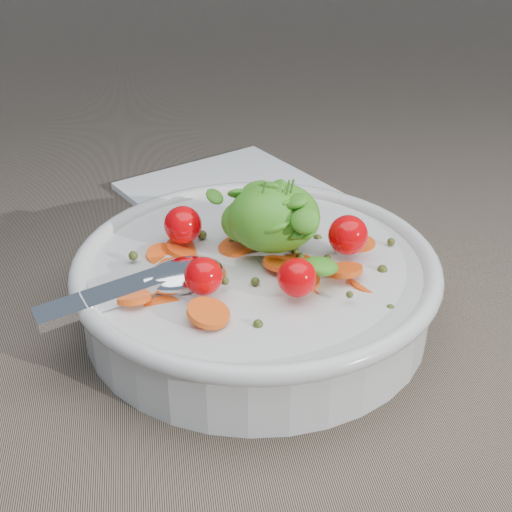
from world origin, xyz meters
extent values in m
plane|color=#7B6957|center=(0.00, 0.00, 0.00)|extent=(6.00, 6.00, 0.00)
cylinder|color=silver|center=(-0.02, -0.03, 0.02)|extent=(0.24, 0.24, 0.05)
torus|color=silver|center=(-0.02, -0.03, 0.05)|extent=(0.25, 0.25, 0.01)
cylinder|color=silver|center=(-0.02, -0.03, 0.00)|extent=(0.12, 0.12, 0.01)
cylinder|color=brown|center=(-0.02, -0.03, 0.02)|extent=(0.22, 0.22, 0.03)
cylinder|color=#FD5C15|center=(-0.03, 0.00, 0.05)|extent=(0.04, 0.04, 0.01)
cylinder|color=#FD5C15|center=(0.03, -0.05, 0.05)|extent=(0.03, 0.03, 0.01)
cylinder|color=#FD5C15|center=(0.02, -0.06, 0.04)|extent=(0.03, 0.03, 0.01)
cylinder|color=#FD5C15|center=(-0.10, -0.06, 0.05)|extent=(0.03, 0.03, 0.01)
cylinder|color=#FD5C15|center=(0.00, -0.03, 0.04)|extent=(0.03, 0.03, 0.01)
cylinder|color=#FD5C15|center=(-0.09, -0.07, 0.04)|extent=(0.03, 0.03, 0.01)
cylinder|color=#FD5C15|center=(-0.08, -0.01, 0.04)|extent=(0.03, 0.03, 0.01)
cylinder|color=#FD5C15|center=(0.00, 0.02, 0.05)|extent=(0.03, 0.03, 0.01)
cylinder|color=#FD5C15|center=(-0.07, 0.00, 0.04)|extent=(0.04, 0.04, 0.01)
cylinder|color=#FD5C15|center=(-0.01, -0.04, 0.05)|extent=(0.03, 0.03, 0.01)
cylinder|color=#FD5C15|center=(-0.05, -0.04, 0.05)|extent=(0.03, 0.03, 0.01)
cylinder|color=#FD5C15|center=(-0.08, -0.03, 0.05)|extent=(0.03, 0.03, 0.01)
cylinder|color=#FD5C15|center=(-0.08, -0.04, 0.05)|extent=(0.04, 0.04, 0.01)
cylinder|color=#FD5C15|center=(0.00, -0.06, 0.05)|extent=(0.03, 0.03, 0.01)
cylinder|color=#FD5C15|center=(0.05, -0.06, 0.04)|extent=(0.03, 0.03, 0.01)
cylinder|color=#FD5C15|center=(0.00, 0.01, 0.05)|extent=(0.03, 0.03, 0.01)
cylinder|color=#FD5C15|center=(0.05, -0.01, 0.05)|extent=(0.03, 0.03, 0.00)
cylinder|color=#FD5C15|center=(-0.06, -0.09, 0.05)|extent=(0.03, 0.03, 0.01)
sphere|color=#3D4918|center=(0.00, 0.01, 0.05)|extent=(0.01, 0.01, 0.01)
sphere|color=#3D4918|center=(-0.02, 0.00, 0.05)|extent=(0.01, 0.01, 0.01)
sphere|color=#3D4918|center=(-0.02, 0.05, 0.05)|extent=(0.00, 0.00, 0.00)
sphere|color=#3D4918|center=(0.03, 0.00, 0.04)|extent=(0.01, 0.01, 0.01)
sphere|color=#3D4918|center=(-0.02, 0.00, 0.04)|extent=(0.01, 0.01, 0.01)
sphere|color=#3D4918|center=(0.04, -0.03, 0.05)|extent=(0.00, 0.00, 0.00)
sphere|color=#3D4918|center=(0.01, -0.02, 0.05)|extent=(0.01, 0.01, 0.01)
sphere|color=#3D4918|center=(0.03, -0.03, 0.05)|extent=(0.01, 0.01, 0.01)
sphere|color=#3D4918|center=(-0.03, -0.05, 0.05)|extent=(0.01, 0.01, 0.01)
sphere|color=#3D4918|center=(0.05, -0.09, 0.04)|extent=(0.01, 0.01, 0.01)
sphere|color=#3D4918|center=(-0.05, 0.01, 0.05)|extent=(0.01, 0.01, 0.01)
sphere|color=#3D4918|center=(0.02, 0.00, 0.04)|extent=(0.01, 0.01, 0.01)
sphere|color=#3D4918|center=(0.08, -0.02, 0.05)|extent=(0.01, 0.01, 0.01)
sphere|color=#3D4918|center=(-0.10, -0.01, 0.05)|extent=(0.01, 0.01, 0.01)
sphere|color=#3D4918|center=(0.03, -0.08, 0.05)|extent=(0.00, 0.00, 0.00)
sphere|color=#3D4918|center=(0.01, -0.03, 0.05)|extent=(0.01, 0.01, 0.01)
sphere|color=#3D4918|center=(-0.03, 0.00, 0.05)|extent=(0.01, 0.01, 0.01)
sphere|color=#3D4918|center=(-0.03, -0.10, 0.05)|extent=(0.01, 0.01, 0.01)
sphere|color=#3D4918|center=(0.06, -0.05, 0.05)|extent=(0.01, 0.01, 0.01)
sphere|color=#3D4918|center=(-0.05, -0.06, 0.05)|extent=(0.01, 0.01, 0.01)
sphere|color=#E10106|center=(0.04, -0.03, 0.06)|extent=(0.03, 0.03, 0.03)
sphere|color=#E10106|center=(-0.01, 0.02, 0.06)|extent=(0.03, 0.03, 0.03)
sphere|color=#E10106|center=(-0.07, 0.00, 0.06)|extent=(0.03, 0.03, 0.03)
sphere|color=#E10106|center=(-0.06, -0.06, 0.06)|extent=(0.02, 0.02, 0.02)
sphere|color=#E10106|center=(0.00, -0.07, 0.06)|extent=(0.02, 0.02, 0.02)
ellipsoid|color=#459B23|center=(-0.01, -0.02, 0.07)|extent=(0.06, 0.05, 0.05)
ellipsoid|color=#459B23|center=(-0.02, -0.01, 0.07)|extent=(0.04, 0.04, 0.03)
ellipsoid|color=#459B23|center=(0.00, -0.03, 0.09)|extent=(0.02, 0.03, 0.02)
ellipsoid|color=#459B23|center=(-0.03, 0.00, 0.09)|extent=(0.02, 0.02, 0.02)
ellipsoid|color=#459B23|center=(-0.02, -0.01, 0.08)|extent=(0.02, 0.02, 0.02)
ellipsoid|color=#459B23|center=(-0.01, -0.01, 0.08)|extent=(0.02, 0.02, 0.01)
ellipsoid|color=#459B23|center=(-0.04, 0.01, 0.08)|extent=(0.02, 0.02, 0.01)
ellipsoid|color=#459B23|center=(0.01, -0.05, 0.08)|extent=(0.02, 0.02, 0.01)
ellipsoid|color=#459B23|center=(-0.01, 0.01, 0.07)|extent=(0.03, 0.03, 0.01)
ellipsoid|color=#459B23|center=(-0.01, -0.02, 0.09)|extent=(0.02, 0.02, 0.02)
ellipsoid|color=#459B23|center=(-0.01, -0.02, 0.09)|extent=(0.03, 0.03, 0.01)
ellipsoid|color=#459B23|center=(-0.02, -0.01, 0.08)|extent=(0.02, 0.02, 0.02)
ellipsoid|color=#459B23|center=(-0.01, -0.02, 0.09)|extent=(0.02, 0.03, 0.02)
ellipsoid|color=#459B23|center=(-0.01, -0.01, 0.09)|extent=(0.03, 0.02, 0.03)
ellipsoid|color=#459B23|center=(0.00, -0.03, 0.09)|extent=(0.02, 0.02, 0.02)
ellipsoid|color=#459B23|center=(0.01, -0.05, 0.09)|extent=(0.02, 0.02, 0.02)
ellipsoid|color=#459B23|center=(0.00, 0.01, 0.08)|extent=(0.03, 0.03, 0.01)
ellipsoid|color=#459B23|center=(-0.02, 0.00, 0.09)|extent=(0.03, 0.03, 0.01)
ellipsoid|color=#459B23|center=(-0.01, -0.04, 0.08)|extent=(0.03, 0.02, 0.02)
ellipsoid|color=#459B23|center=(0.01, -0.03, 0.08)|extent=(0.03, 0.02, 0.02)
ellipsoid|color=#459B23|center=(-0.02, -0.02, 0.08)|extent=(0.02, 0.02, 0.02)
ellipsoid|color=#459B23|center=(-0.01, -0.01, 0.09)|extent=(0.02, 0.02, 0.01)
ellipsoid|color=#459B23|center=(-0.01, -0.03, 0.09)|extent=(0.02, 0.02, 0.01)
ellipsoid|color=#459B23|center=(-0.01, -0.01, 0.08)|extent=(0.02, 0.02, 0.01)
ellipsoid|color=#459B23|center=(-0.01, -0.02, 0.09)|extent=(0.02, 0.02, 0.02)
ellipsoid|color=#459B23|center=(0.01, -0.04, 0.08)|extent=(0.02, 0.02, 0.02)
ellipsoid|color=#459B23|center=(0.01, -0.06, 0.06)|extent=(0.03, 0.03, 0.01)
cylinder|color=#4C8C33|center=(0.00, -0.02, 0.09)|extent=(0.01, 0.01, 0.04)
cylinder|color=#4C8C33|center=(-0.02, -0.02, 0.09)|extent=(0.01, 0.01, 0.04)
cylinder|color=#4C8C33|center=(0.00, -0.03, 0.09)|extent=(0.01, 0.00, 0.04)
ellipsoid|color=silver|center=(-0.07, -0.04, 0.05)|extent=(0.06, 0.05, 0.02)
cube|color=silver|center=(-0.11, -0.06, 0.05)|extent=(0.11, 0.05, 0.02)
cylinder|color=silver|center=(-0.09, -0.05, 0.05)|extent=(0.02, 0.01, 0.01)
cube|color=white|center=(-0.02, 0.18, 0.00)|extent=(0.22, 0.21, 0.01)
camera|label=1|loc=(-0.09, -0.44, 0.29)|focal=50.00mm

